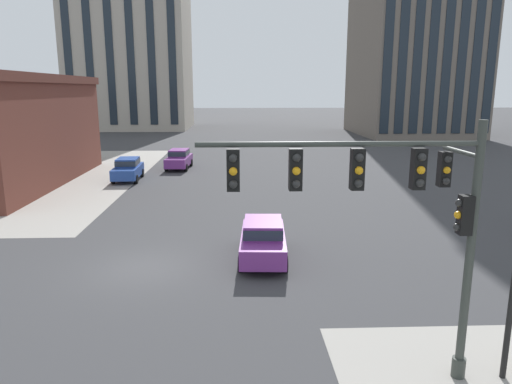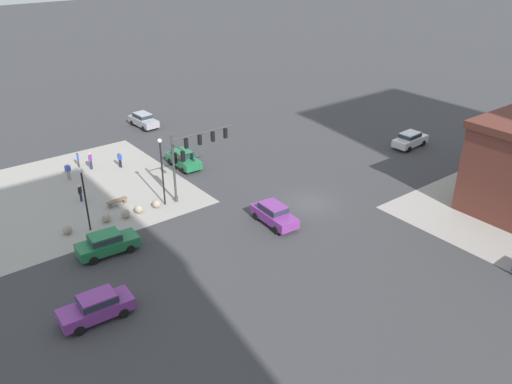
% 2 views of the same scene
% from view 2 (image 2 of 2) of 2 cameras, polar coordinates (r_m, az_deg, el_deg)
% --- Properties ---
extents(ground_plane, '(320.00, 320.00, 0.00)m').
position_cam_2_polar(ground_plane, '(45.67, 5.84, -1.25)').
color(ground_plane, '#38383A').
extents(sidewalk_corner_slab, '(20.00, 19.00, 0.02)m').
position_cam_2_polar(sidewalk_corner_slab, '(49.87, -19.78, -0.28)').
color(sidewalk_corner_slab, gray).
rests_on(sidewalk_corner_slab, ground).
extents(traffic_signal_main, '(6.34, 2.09, 6.17)m').
position_cam_2_polar(traffic_signal_main, '(45.13, -7.18, 4.27)').
color(traffic_signal_main, '#383D38').
rests_on(traffic_signal_main, ground).
extents(bollard_sphere_curb_a, '(0.72, 0.72, 0.72)m').
position_cam_2_polar(bollard_sphere_curb_a, '(45.41, -10.76, -1.26)').
color(bollard_sphere_curb_a, gray).
rests_on(bollard_sphere_curb_a, ground).
extents(bollard_sphere_curb_b, '(0.72, 0.72, 0.72)m').
position_cam_2_polar(bollard_sphere_curb_b, '(44.86, -12.63, -1.82)').
color(bollard_sphere_curb_b, gray).
rests_on(bollard_sphere_curb_b, ground).
extents(bollard_sphere_curb_c, '(0.72, 0.72, 0.72)m').
position_cam_2_polar(bollard_sphere_curb_c, '(44.39, -14.01, -2.30)').
color(bollard_sphere_curb_c, gray).
rests_on(bollard_sphere_curb_c, ground).
extents(bollard_sphere_curb_d, '(0.72, 0.72, 0.72)m').
position_cam_2_polar(bollard_sphere_curb_d, '(44.19, -16.00, -2.71)').
color(bollard_sphere_curb_d, gray).
rests_on(bollard_sphere_curb_d, ground).
extents(bollard_sphere_curb_e, '(0.72, 0.72, 0.72)m').
position_cam_2_polar(bollard_sphere_curb_e, '(43.41, -19.86, -3.87)').
color(bollard_sphere_curb_e, gray).
rests_on(bollard_sphere_curb_e, ground).
extents(bench_near_signal, '(1.84, 0.67, 0.49)m').
position_cam_2_polar(bench_near_signal, '(46.60, -14.88, -1.02)').
color(bench_near_signal, brown).
rests_on(bench_near_signal, ground).
extents(pedestrian_near_bench, '(0.52, 0.31, 1.73)m').
position_cam_2_polar(pedestrian_near_bench, '(52.48, -19.79, 2.26)').
color(pedestrian_near_bench, gray).
rests_on(pedestrian_near_bench, ground).
extents(pedestrian_at_curb, '(0.46, 0.36, 1.77)m').
position_cam_2_polar(pedestrian_at_curb, '(54.13, -17.58, 3.37)').
color(pedestrian_at_curb, '#232847').
rests_on(pedestrian_at_curb, ground).
extents(pedestrian_walking_east, '(0.30, 0.52, 1.64)m').
position_cam_2_polar(pedestrian_walking_east, '(55.10, -18.81, 3.49)').
color(pedestrian_walking_east, '#333333').
rests_on(pedestrian_walking_east, ground).
extents(pedestrian_with_bag, '(0.43, 0.40, 1.56)m').
position_cam_2_polar(pedestrian_with_bag, '(47.94, -18.59, 0.00)').
color(pedestrian_with_bag, '#232847').
rests_on(pedestrian_with_bag, ground).
extents(pedestrian_by_lamp, '(0.33, 0.50, 1.66)m').
position_cam_2_polar(pedestrian_by_lamp, '(53.77, -14.60, 3.53)').
color(pedestrian_by_lamp, black).
rests_on(pedestrian_by_lamp, ground).
extents(street_lamp_corner_near, '(0.36, 0.36, 6.05)m').
position_cam_2_polar(street_lamp_corner_near, '(44.36, -10.22, 2.94)').
color(street_lamp_corner_near, black).
rests_on(street_lamp_corner_near, ground).
extents(street_lamp_mid_sidewalk, '(0.36, 0.36, 5.32)m').
position_cam_2_polar(street_lamp_mid_sidewalk, '(42.01, -18.18, -0.01)').
color(street_lamp_mid_sidewalk, black).
rests_on(street_lamp_mid_sidewalk, ground).
extents(car_main_northbound_far, '(2.07, 4.49, 1.68)m').
position_cam_2_polar(car_main_northbound_far, '(41.99, 1.96, -2.34)').
color(car_main_northbound_far, '#7A3389').
rests_on(car_main_northbound_far, ground).
extents(car_main_southbound_near, '(4.52, 2.15, 1.68)m').
position_cam_2_polar(car_main_southbound_near, '(39.67, -15.94, -5.33)').
color(car_main_southbound_near, '#1E6B3D').
rests_on(car_main_southbound_near, ground).
extents(car_main_southbound_far, '(4.48, 2.06, 1.68)m').
position_cam_2_polar(car_main_southbound_far, '(33.71, -16.96, -11.78)').
color(car_main_southbound_far, '#7A3389').
rests_on(car_main_southbound_far, ground).
extents(car_cross_eastbound, '(2.09, 4.50, 1.68)m').
position_cam_2_polar(car_cross_eastbound, '(64.88, -12.17, 7.72)').
color(car_cross_eastbound, '#99999E').
rests_on(car_cross_eastbound, ground).
extents(car_parked_curb, '(2.01, 4.46, 1.68)m').
position_cam_2_polar(car_parked_curb, '(52.72, -7.91, 3.66)').
color(car_parked_curb, '#1E6B3D').
rests_on(car_parked_curb, ground).
extents(car_main_mid, '(4.50, 2.09, 1.68)m').
position_cam_2_polar(car_main_mid, '(59.62, 16.42, 5.55)').
color(car_main_mid, silver).
rests_on(car_main_mid, ground).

